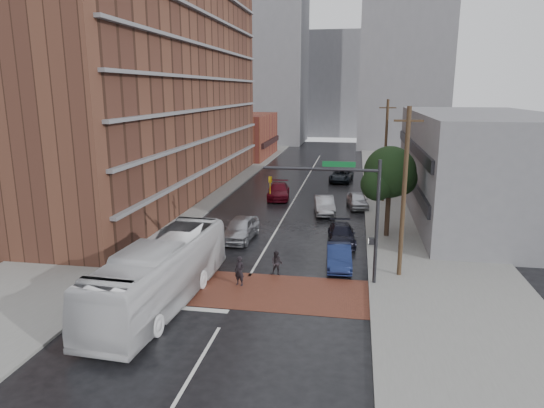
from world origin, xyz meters
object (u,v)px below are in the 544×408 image
at_px(car_travel_c, 279,191).
at_px(car_parked_near, 339,257).
at_px(pedestrian_a, 240,271).
at_px(suv_travel, 341,176).
at_px(car_parked_mid, 342,234).
at_px(pedestrian_b, 277,263).
at_px(car_parked_far, 357,200).
at_px(transit_bus, 161,273).
at_px(car_travel_a, 240,229).
at_px(car_travel_b, 324,205).

distance_m(car_travel_c, car_parked_near, 20.13).
distance_m(pedestrian_a, suv_travel, 33.63).
height_order(suv_travel, car_parked_mid, suv_travel).
xyz_separation_m(pedestrian_b, car_parked_far, (4.72, 18.22, -0.03)).
distance_m(transit_bus, car_parked_mid, 14.90).
height_order(car_travel_a, car_parked_near, car_travel_a).
bearing_deg(pedestrian_b, pedestrian_a, -130.26).
bearing_deg(car_parked_near, car_travel_c, 105.93).
xyz_separation_m(transit_bus, car_travel_a, (1.41, 11.48, -0.85)).
bearing_deg(transit_bus, pedestrian_a, 45.40).
height_order(transit_bus, pedestrian_a, transit_bus).
bearing_deg(suv_travel, car_travel_a, -98.16).
xyz_separation_m(pedestrian_a, suv_travel, (4.59, 33.32, -0.12)).
xyz_separation_m(car_travel_c, car_parked_far, (7.97, -2.71, -0.04)).
bearing_deg(car_parked_mid, car_parked_far, 78.77).
bearing_deg(car_parked_far, car_parked_mid, -104.64).
bearing_deg(pedestrian_a, suv_travel, 102.11).
distance_m(transit_bus, pedestrian_b, 7.25).
bearing_deg(car_parked_far, car_travel_b, -145.26).
xyz_separation_m(car_travel_a, car_parked_mid, (7.42, 0.47, -0.19)).
bearing_deg(pedestrian_b, suv_travel, 88.91).
relative_size(car_travel_b, car_travel_c, 0.89).
height_order(transit_bus, pedestrian_b, transit_bus).
bearing_deg(car_parked_near, car_travel_a, 144.63).
xyz_separation_m(pedestrian_a, car_travel_b, (3.62, 17.30, -0.08)).
bearing_deg(car_travel_a, car_travel_b, 61.12).
height_order(pedestrian_b, car_parked_mid, pedestrian_b).
relative_size(pedestrian_b, suv_travel, 0.29).
height_order(pedestrian_b, car_travel_a, car_travel_a).
distance_m(pedestrian_a, car_travel_a, 8.63).
height_order(car_travel_a, car_travel_b, car_travel_a).
relative_size(pedestrian_a, car_travel_b, 0.36).
distance_m(car_parked_near, car_parked_mid, 4.99).
bearing_deg(car_travel_a, pedestrian_b, -56.53).
relative_size(car_travel_c, car_parked_mid, 1.15).
distance_m(pedestrian_a, car_parked_near, 6.69).
distance_m(pedestrian_b, car_travel_c, 21.18).
height_order(pedestrian_a, car_parked_mid, pedestrian_a).
relative_size(car_travel_a, car_parked_near, 1.18).
distance_m(car_travel_b, car_parked_mid, 8.62).
height_order(car_parked_mid, car_parked_far, car_parked_far).
height_order(pedestrian_b, car_parked_far, pedestrian_b).
distance_m(car_travel_b, car_parked_far, 4.04).
distance_m(car_parked_near, car_parked_far, 16.25).
bearing_deg(car_travel_b, suv_travel, 77.82).
relative_size(car_travel_b, car_parked_near, 1.11).
height_order(transit_bus, car_travel_b, transit_bus).
distance_m(pedestrian_a, pedestrian_b, 2.62).
bearing_deg(car_travel_a, suv_travel, 78.53).
xyz_separation_m(pedestrian_b, car_travel_b, (1.80, 15.43, 0.02)).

